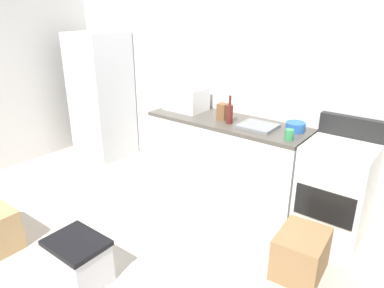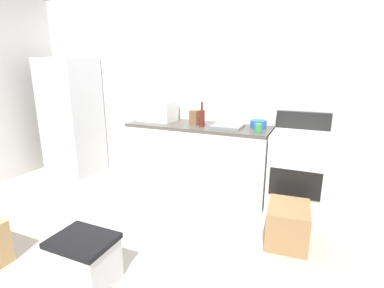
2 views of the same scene
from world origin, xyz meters
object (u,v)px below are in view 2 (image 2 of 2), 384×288
coffee_mug (258,128)px  cardboard_box_large (288,224)px  knife_block (194,118)px  storage_bin (85,260)px  refrigerator (72,117)px  microwave (158,111)px  stove_oven (297,170)px  wine_bottle (202,118)px  mixing_bowl (258,124)px

coffee_mug → cardboard_box_large: coffee_mug is taller
knife_block → storage_bin: bearing=-92.8°
refrigerator → storage_bin: refrigerator is taller
microwave → stove_oven: bearing=-1.4°
microwave → wine_bottle: wine_bottle is taller
knife_block → mixing_bowl: knife_block is taller
refrigerator → mixing_bowl: size_ratio=9.13×
microwave → coffee_mug: microwave is taller
wine_bottle → stove_oven: bearing=4.6°
microwave → coffee_mug: size_ratio=4.60×
refrigerator → knife_block: refrigerator is taller
storage_bin → coffee_mug: bearing=62.3°
coffee_mug → mixing_bowl: coffee_mug is taller
knife_block → storage_bin: 2.05m
coffee_mug → cardboard_box_large: bearing=-53.5°
wine_bottle → cardboard_box_large: 1.55m
cardboard_box_large → microwave: bearing=156.4°
knife_block → coffee_mug: bearing=-9.7°
cardboard_box_large → coffee_mug: bearing=126.5°
knife_block → cardboard_box_large: (1.26, -0.73, -0.81)m
refrigerator → wine_bottle: refrigerator is taller
coffee_mug → cardboard_box_large: 1.06m
coffee_mug → knife_block: 0.84m
refrigerator → storage_bin: (1.91, -1.86, -0.68)m
stove_oven → coffee_mug: stove_oven is taller
cardboard_box_large → mixing_bowl: bearing=119.5°
coffee_mug → microwave: bearing=171.4°
knife_block → cardboard_box_large: bearing=-30.0°
refrigerator → storage_bin: bearing=-44.2°
coffee_mug → refrigerator: bearing=177.8°
cardboard_box_large → storage_bin: bearing=-139.3°
microwave → knife_block: size_ratio=2.56×
coffee_mug → stove_oven: bearing=20.6°
wine_bottle → coffee_mug: 0.70m
refrigerator → microwave: size_ratio=3.77×
wine_bottle → knife_block: 0.15m
refrigerator → cardboard_box_large: size_ratio=3.75×
refrigerator → mixing_bowl: (2.78, 0.15, 0.08)m
refrigerator → coffee_mug: (2.83, -0.11, 0.08)m
refrigerator → stove_oven: bearing=1.0°
stove_oven → coffee_mug: size_ratio=11.00×
cardboard_box_large → wine_bottle: bearing=149.7°
storage_bin → refrigerator: bearing=135.8°
coffee_mug → storage_bin: (-0.92, -1.75, -0.76)m
coffee_mug → cardboard_box_large: (0.43, -0.59, -0.77)m
stove_oven → mixing_bowl: size_ratio=5.79×
stove_oven → knife_block: (-1.27, -0.02, 0.52)m
refrigerator → wine_bottle: (2.13, -0.04, 0.14)m
microwave → cardboard_box_large: size_ratio=0.99×
refrigerator → stove_oven: refrigerator is taller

